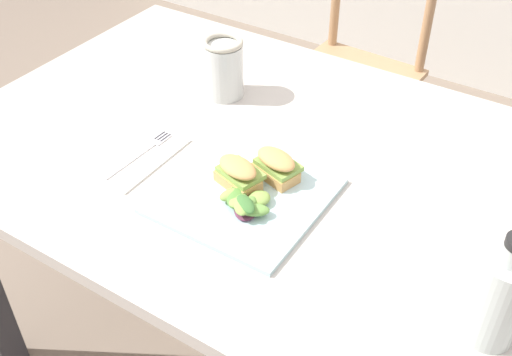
% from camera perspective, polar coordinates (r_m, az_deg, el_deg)
% --- Properties ---
extents(dining_table, '(1.41, 0.89, 0.74)m').
position_cam_1_polar(dining_table, '(1.33, 2.26, -2.11)').
color(dining_table, '#BCB7AD').
rests_on(dining_table, ground).
extents(chair_wooden_far, '(0.42, 0.42, 0.87)m').
position_cam_1_polar(chair_wooden_far, '(2.17, 9.12, 9.53)').
color(chair_wooden_far, tan).
rests_on(chair_wooden_far, ground).
extents(plate_lunch, '(0.29, 0.29, 0.01)m').
position_cam_1_polar(plate_lunch, '(1.16, -1.06, -1.62)').
color(plate_lunch, silver).
rests_on(plate_lunch, dining_table).
extents(sandwich_half_front, '(0.10, 0.08, 0.06)m').
position_cam_1_polar(sandwich_half_front, '(1.16, -1.64, 0.42)').
color(sandwich_half_front, tan).
rests_on(sandwich_half_front, plate_lunch).
extents(sandwich_half_back, '(0.10, 0.08, 0.06)m').
position_cam_1_polar(sandwich_half_back, '(1.18, 1.89, 1.18)').
color(sandwich_half_back, tan).
rests_on(sandwich_half_back, plate_lunch).
extents(salad_mixed_greens, '(0.11, 0.10, 0.03)m').
position_cam_1_polar(salad_mixed_greens, '(1.12, -1.05, -2.24)').
color(salad_mixed_greens, '#602D47').
rests_on(salad_mixed_greens, plate_lunch).
extents(napkin_folded, '(0.12, 0.21, 0.00)m').
position_cam_1_polar(napkin_folded, '(1.28, -10.83, 1.95)').
color(napkin_folded, silver).
rests_on(napkin_folded, dining_table).
extents(fork_on_napkin, '(0.03, 0.19, 0.00)m').
position_cam_1_polar(fork_on_napkin, '(1.29, -10.32, 2.46)').
color(fork_on_napkin, silver).
rests_on(fork_on_napkin, napkin_folded).
extents(bottle_cold_brew, '(0.08, 0.08, 0.20)m').
position_cam_1_polar(bottle_cold_brew, '(0.96, 21.34, -10.58)').
color(bottle_cold_brew, black).
rests_on(bottle_cold_brew, dining_table).
extents(mason_jar_iced_tea, '(0.09, 0.09, 0.14)m').
position_cam_1_polar(mason_jar_iced_tea, '(1.43, -2.98, 9.82)').
color(mason_jar_iced_tea, '#995623').
rests_on(mason_jar_iced_tea, dining_table).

